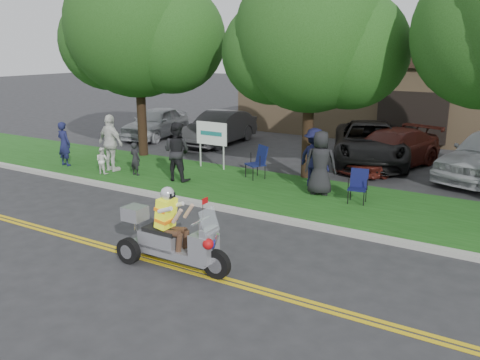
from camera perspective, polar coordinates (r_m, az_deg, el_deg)
The scene contains 23 objects.
ground at distance 11.56m, azimuth -9.96°, elevation -7.49°, with size 120.00×120.00×0.00m, color #28282B.
centerline_near at distance 11.17m, azimuth -11.94°, elevation -8.39°, with size 60.00×0.10×0.01m, color gold.
centerline_far at distance 11.27m, azimuth -11.38°, elevation -8.13°, with size 60.00×0.10×0.01m, color gold.
curb at distance 13.81m, azimuth -1.61°, elevation -3.23°, with size 60.00×0.25×0.12m, color #A8A89E.
grass_verge at distance 15.58m, azimuth 2.71°, elevation -1.14°, with size 60.00×4.00×0.10m, color #1A4813.
commercial_building at distance 27.50m, azimuth 20.81°, elevation 9.07°, with size 18.00×8.20×4.00m.
tree_left at distance 20.24m, azimuth -11.24°, elevation 16.04°, with size 6.62×5.40×7.78m.
tree_mid at distance 16.55m, azimuth 8.18°, elevation 15.03°, with size 5.88×4.80×7.05m.
business_sign at distance 17.96m, azimuth -3.21°, elevation 4.95°, with size 1.25×0.06×1.75m.
trike_scooter at distance 10.38m, azimuth -7.81°, elevation -6.58°, with size 2.55×0.85×1.67m.
lawn_chair_a at distance 16.69m, azimuth 2.11°, elevation 2.28°, with size 0.78×0.79×1.07m.
lawn_chair_b at distance 14.48m, azimuth 13.15°, elevation -0.41°, with size 0.56×0.58×0.93m.
spectator_adult_left at distance 19.45m, azimuth -19.15°, elevation 3.86°, with size 0.58×0.38×1.60m, color #181B43.
spectator_adult_mid at distance 16.42m, azimuth -7.12°, elevation 3.21°, with size 0.93×0.72×1.91m, color black.
spectator_adult_right at distance 18.10m, azimuth -14.30°, elevation 4.05°, with size 1.16×0.48×1.97m, color silver.
spectator_chair_a at distance 15.73m, azimuth 8.36°, elevation 2.50°, with size 1.18×0.68×1.83m, color #141539.
spectator_chair_b at distance 14.93m, azimuth 9.02°, elevation 1.92°, with size 0.92×0.60×1.89m, color black.
child_left at distance 17.40m, azimuth -11.70°, elevation 2.35°, with size 0.41×0.27×1.12m, color black.
child_right at distance 17.86m, azimuth -15.21°, elevation 2.12°, with size 0.45×0.35×0.92m, color white.
parked_car_far_left at distance 24.94m, azimuth -9.42°, elevation 6.38°, with size 1.74×4.32×1.47m, color #B1B3B9.
parked_car_left at distance 23.04m, azimuth -2.34°, elevation 5.87°, with size 1.56×4.48×1.48m, color #302F32.
parked_car_mid at distance 19.80m, azimuth 14.34°, elevation 4.03°, with size 2.58×5.59×1.55m, color black.
parked_car_right at distance 19.27m, azimuth 16.42°, elevation 3.35°, with size 1.95×4.80×1.39m, color #4F1912.
Camera 1 is at (7.19, -7.93, 4.37)m, focal length 38.00 mm.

